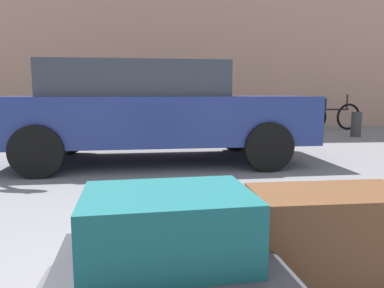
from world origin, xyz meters
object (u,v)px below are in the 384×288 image
object	(u,v)px
parked_car	(151,110)
bicycle_leaning	(332,117)
bollard_kerb_mid	(356,124)
duffel_bag_brown_rear_left	(330,241)
duffel_bag_teal_topmost_pile	(168,226)
bollard_kerb_near	(297,125)

from	to	relation	value
parked_car	bicycle_leaning	world-z (taller)	parked_car
bollard_kerb_mid	bicycle_leaning	bearing A→B (deg)	85.12
parked_car	duffel_bag_brown_rear_left	bearing A→B (deg)	-81.06
bicycle_leaning	bollard_kerb_mid	world-z (taller)	bicycle_leaning
duffel_bag_teal_topmost_pile	bollard_kerb_mid	world-z (taller)	duffel_bag_teal_topmost_pile
bollard_kerb_mid	parked_car	bearing A→B (deg)	-150.94
bollard_kerb_near	bollard_kerb_mid	world-z (taller)	same
bicycle_leaning	bollard_kerb_mid	size ratio (longest dim) A/B	3.07
parked_car	bollard_kerb_mid	world-z (taller)	parked_car
duffel_bag_teal_topmost_pile	parked_car	size ratio (longest dim) A/B	0.10
bicycle_leaning	bollard_kerb_mid	distance (m)	1.44
duffel_bag_teal_topmost_pile	bollard_kerb_near	distance (m)	7.62
bollard_kerb_near	bollard_kerb_mid	size ratio (longest dim) A/B	1.00
bicycle_leaning	bollard_kerb_near	xyz separation A→B (m)	(-1.54, -1.43, -0.09)
bollard_kerb_near	duffel_bag_teal_topmost_pile	bearing A→B (deg)	-114.36
duffel_bag_brown_rear_left	duffel_bag_teal_topmost_pile	xyz separation A→B (m)	(-0.55, -0.15, 0.13)
duffel_bag_teal_topmost_pile	parked_car	distance (m)	4.35
duffel_bag_brown_rear_left	parked_car	bearing A→B (deg)	98.16
duffel_bag_teal_topmost_pile	bollard_kerb_near	bearing A→B (deg)	61.30
duffel_bag_brown_rear_left	bollard_kerb_mid	bearing A→B (deg)	58.64
parked_car	bicycle_leaning	distance (m)	6.27
parked_car	bollard_kerb_mid	size ratio (longest dim) A/B	7.64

